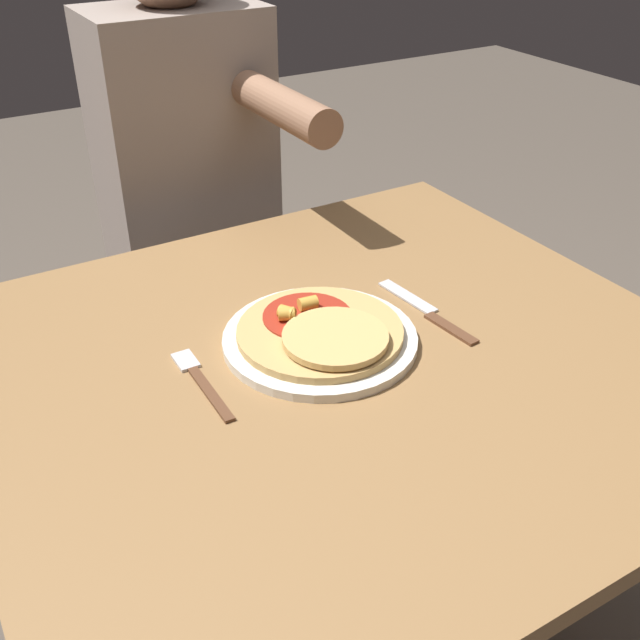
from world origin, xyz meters
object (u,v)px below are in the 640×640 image
fork (200,380)px  person_diner (189,180)px  knife (428,312)px  dining_table (339,417)px  pizza (322,331)px  plate (320,339)px

fork → person_diner: size_ratio=0.14×
knife → person_diner: person_diner is taller
dining_table → person_diner: size_ratio=0.79×
pizza → person_diner: 0.68m
plate → fork: size_ratio=1.62×
knife → pizza: bearing=177.4°
fork → knife: size_ratio=0.79×
plate → person_diner: 0.68m
fork → pizza: bearing=-2.7°
pizza → plate: bearing=84.8°
fork → plate: bearing=-1.1°
dining_table → fork: fork is taller
dining_table → person_diner: (0.06, 0.72, 0.12)m
fork → person_diner: person_diner is taller
knife → plate: bearing=175.7°
dining_table → knife: knife is taller
plate → knife: plate is taller
dining_table → plate: plate is taller
plate → fork: plate is taller
plate → pizza: (-0.00, -0.01, 0.02)m
knife → fork: bearing=177.3°
fork → person_diner: 0.72m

